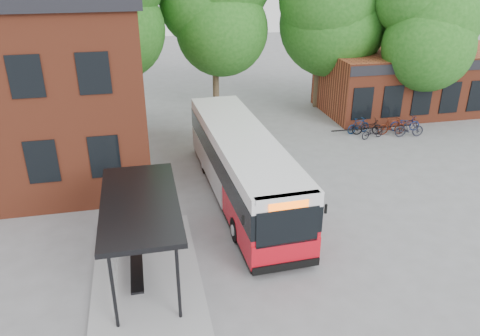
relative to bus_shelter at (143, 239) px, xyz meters
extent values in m
plane|color=slate|center=(4.50, 1.00, -1.45)|extent=(100.00, 100.00, 0.00)
imported|color=black|center=(13.43, 10.25, -1.05)|extent=(1.60, 0.87, 0.80)
imported|color=#08244E|center=(13.02, 11.26, -0.97)|extent=(1.64, 0.78, 0.95)
imported|color=black|center=(13.43, 10.92, -0.97)|extent=(1.91, 0.92, 0.96)
imported|color=#4F1B0D|center=(14.84, 10.61, -0.93)|extent=(1.77, 0.61, 1.05)
imported|color=navy|center=(15.97, 11.03, -0.97)|extent=(1.90, 0.89, 0.96)
imported|color=#21212B|center=(15.67, 10.03, -0.92)|extent=(1.79, 0.66, 1.05)
camera|label=1|loc=(0.30, -13.20, 8.42)|focal=35.00mm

